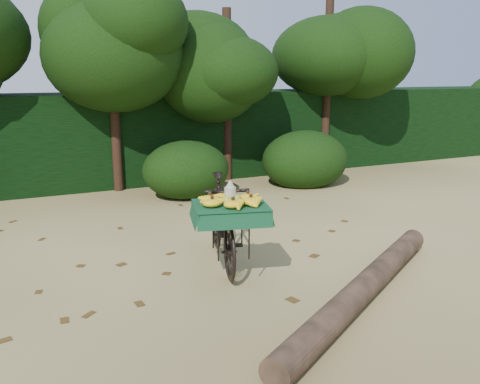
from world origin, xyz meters
name	(u,v)px	position (x,y,z in m)	size (l,w,h in m)	color
ground	(186,311)	(0.00, 0.00, 0.00)	(80.00, 80.00, 0.00)	tan
vendor_bicycle	(222,220)	(0.79, 0.97, 0.54)	(1.05, 1.88, 1.06)	black
fallen_log	(364,288)	(1.68, -0.50, 0.13)	(0.26, 0.26, 3.59)	brown
hedge_backdrop	(82,139)	(0.00, 6.30, 0.90)	(26.00, 1.80, 1.80)	black
tree_row	(46,84)	(-0.65, 5.50, 2.00)	(14.50, 2.00, 4.00)	black
bush_clumps	(131,177)	(0.50, 4.30, 0.45)	(8.80, 1.70, 0.90)	black
leaf_litter	(166,285)	(0.00, 0.65, 0.01)	(7.00, 7.30, 0.01)	#4D3414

